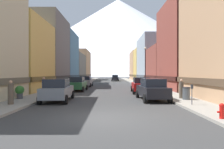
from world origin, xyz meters
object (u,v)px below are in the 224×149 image
at_px(car_driving_0, 115,78).
at_px(pedestrian_0, 181,90).
at_px(car_right_0, 152,89).
at_px(car_right_1, 141,85).
at_px(trash_bin_right, 186,93).
at_px(car_left_1, 77,84).
at_px(car_left_2, 86,81).
at_px(fire_hydrant_near, 222,110).
at_px(car_driving_1, 115,78).
at_px(pedestrian_1, 11,93).
at_px(pedestrian_2, 44,86).
at_px(potted_plant_2, 20,91).
at_px(streetlamp_right, 145,61).
at_px(parking_meter_near, 192,92).
at_px(car_left_0, 58,90).
at_px(potted_plant_1, 154,84).
at_px(potted_plant_0, 162,86).

relative_size(car_driving_0, pedestrian_0, 2.79).
bearing_deg(car_right_0, car_right_1, 90.05).
bearing_deg(trash_bin_right, car_driving_0, 96.04).
relative_size(car_left_1, car_right_0, 0.99).
bearing_deg(pedestrian_0, car_left_2, 121.22).
distance_m(car_right_1, car_driving_0, 38.25).
bearing_deg(fire_hydrant_near, car_left_2, 111.16).
xyz_separation_m(car_right_0, car_driving_1, (-2.20, 40.61, 0.00)).
bearing_deg(pedestrian_1, pedestrian_2, 90.00).
distance_m(car_right_1, potted_plant_2, 12.42).
xyz_separation_m(car_right_0, streetlamp_right, (1.55, 12.04, 3.09)).
xyz_separation_m(car_left_1, pedestrian_0, (10.05, -8.40, -0.03)).
relative_size(car_left_2, pedestrian_0, 2.80).
relative_size(car_driving_0, streetlamp_right, 0.75).
height_order(car_left_1, fire_hydrant_near, car_left_1).
bearing_deg(potted_plant_2, parking_meter_near, -13.63).
bearing_deg(pedestrian_0, trash_bin_right, -82.83).
bearing_deg(pedestrian_1, trash_bin_right, 10.43).
distance_m(car_left_0, car_driving_1, 41.48).
height_order(car_left_2, pedestrian_0, car_left_2).
xyz_separation_m(car_right_0, car_driving_0, (-2.20, 44.24, 0.00)).
distance_m(potted_plant_1, pedestrian_0, 13.48).
height_order(trash_bin_right, potted_plant_0, trash_bin_right).
bearing_deg(car_left_0, trash_bin_right, -0.79).
distance_m(car_left_2, potted_plant_2, 17.11).
bearing_deg(trash_bin_right, parking_meter_near, -103.40).
bearing_deg(parking_meter_near, car_right_1, 101.95).
bearing_deg(car_left_1, car_driving_0, 81.40).
distance_m(potted_plant_0, pedestrian_0, 8.92).
relative_size(car_right_0, pedestrian_2, 2.63).
relative_size(car_left_0, car_left_2, 1.02).
bearing_deg(car_right_0, potted_plant_2, -179.54).
bearing_deg(pedestrian_1, car_right_0, 16.51).
xyz_separation_m(pedestrian_2, streetlamp_right, (11.60, 8.60, 3.05)).
xyz_separation_m(parking_meter_near, pedestrian_2, (-12.00, 6.61, -0.08)).
xyz_separation_m(car_right_1, pedestrian_0, (2.45, -5.91, -0.03)).
bearing_deg(pedestrian_0, parking_meter_near, -98.58).
distance_m(pedestrian_1, streetlamp_right, 19.23).
xyz_separation_m(car_driving_1, potted_plant_2, (-8.60, -40.70, -0.15)).
bearing_deg(potted_plant_1, fire_hydrant_near, -94.27).
height_order(potted_plant_0, pedestrian_2, pedestrian_2).
bearing_deg(pedestrian_0, potted_plant_2, -179.04).
bearing_deg(pedestrian_1, car_driving_0, 80.56).
distance_m(car_driving_0, streetlamp_right, 32.56).
height_order(car_left_2, car_right_0, same).
xyz_separation_m(car_left_1, streetlamp_right, (9.15, 3.50, 3.09)).
bearing_deg(car_driving_0, parking_meter_near, -85.00).
distance_m(car_left_1, pedestrian_2, 5.66).
bearing_deg(potted_plant_1, parking_meter_near, -94.26).
relative_size(trash_bin_right, potted_plant_1, 1.26).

